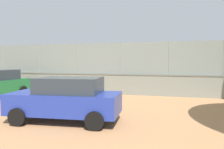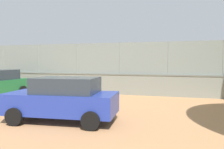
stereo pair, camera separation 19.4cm
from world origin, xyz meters
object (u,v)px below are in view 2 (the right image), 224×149
parked_car_blue (63,99)px  player_baseline_waiting (138,78)px  sports_ball (103,74)px  player_crossing_court (115,73)px

parked_car_blue → player_baseline_waiting: bearing=-95.5°
player_baseline_waiting → parked_car_blue: bearing=84.5°
player_baseline_waiting → sports_ball: player_baseline_waiting is taller
player_baseline_waiting → parked_car_blue: 9.10m
sports_ball → player_baseline_waiting: bearing=130.7°
player_crossing_court → sports_ball: bearing=61.9°
player_crossing_court → parked_car_blue: (-3.22, 16.25, -0.10)m
player_crossing_court → sports_ball: size_ratio=7.63×
player_baseline_waiting → parked_car_blue: (0.87, 9.06, -0.10)m
player_crossing_court → player_baseline_waiting: bearing=119.6°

